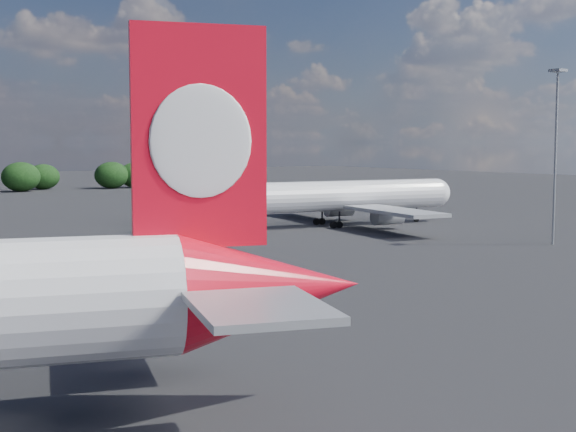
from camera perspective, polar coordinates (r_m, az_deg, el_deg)
china_southern_airliner at (r=117.39m, az=3.17°, el=1.35°), size 43.14×41.17×14.10m
floodlight_mast_near at (r=101.25m, az=18.53°, el=5.78°), size 1.60×1.60×20.94m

